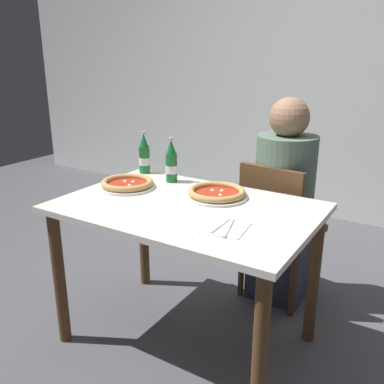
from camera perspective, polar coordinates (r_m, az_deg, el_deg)
ground_plane at (r=2.35m, az=-0.68°, el=-19.18°), size 8.00×8.00×0.00m
back_wall_tiled at (r=3.91m, az=17.55°, el=15.54°), size 7.00×0.10×2.60m
dining_table_main at (r=2.03m, az=-0.75°, el=-4.78°), size 1.20×0.80×0.75m
chair_behind_table at (r=2.50m, az=11.47°, el=-4.40°), size 0.45×0.45×0.85m
diner_seated at (r=2.51m, az=12.21°, el=-1.91°), size 0.34×0.34×1.21m
pizza_margherita_near at (r=2.26m, az=-8.75°, el=1.10°), size 0.30×0.30×0.04m
pizza_marinara_far at (r=2.09m, az=3.36°, el=-0.17°), size 0.31×0.31×0.04m
beer_bottle_left at (r=2.32m, az=-2.80°, el=3.88°), size 0.07×0.07×0.25m
beer_bottle_center at (r=2.52m, az=-6.47°, el=4.89°), size 0.07×0.07×0.25m
napkin_with_cutlery at (r=1.73m, az=4.40°, el=-4.80°), size 0.20×0.20×0.01m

